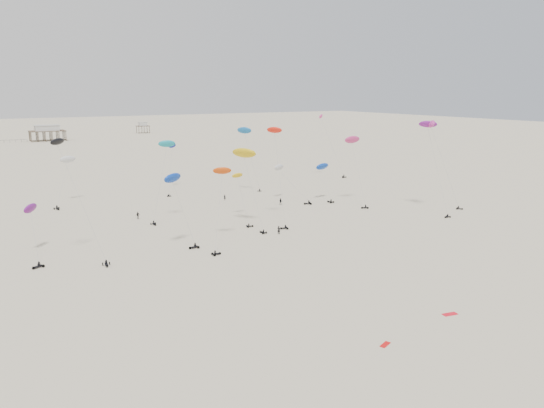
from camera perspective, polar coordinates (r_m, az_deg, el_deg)
ground_plane at (r=218.79m, az=-15.00°, el=3.55°), size 900.00×900.00×0.00m
pavilion_main at (r=363.02m, az=-23.01°, el=6.95°), size 21.00×13.00×9.80m
pavilion_small at (r=407.07m, az=-13.71°, el=7.92°), size 9.00×7.00×8.00m
rig_0 at (r=129.90m, az=-11.60°, el=4.21°), size 8.36×6.68×19.58m
rig_1 at (r=171.79m, az=-10.77°, el=4.97°), size 9.36×16.94×20.28m
rig_2 at (r=153.06m, az=1.70°, el=2.82°), size 5.55×15.09×14.69m
rig_3 at (r=103.48m, az=-20.10°, el=1.03°), size 7.64×13.70×23.74m
rig_4 at (r=146.04m, az=17.16°, el=7.06°), size 9.80×9.03×23.97m
rig_5 at (r=195.65m, az=6.20°, el=6.99°), size 7.11×12.21×23.13m
rig_6 at (r=159.57m, az=-21.36°, el=3.30°), size 8.83×13.99×16.25m
rig_7 at (r=109.77m, az=-5.56°, el=1.31°), size 9.91×13.36×18.52m
rig_8 at (r=123.34m, az=-2.86°, el=4.85°), size 5.77×14.56×19.34m
rig_9 at (r=126.97m, az=0.58°, el=5.01°), size 7.15×14.51×23.77m
rig_10 at (r=145.25m, az=16.71°, el=6.88°), size 6.79×14.87×24.61m
rig_11 at (r=130.18m, az=-3.35°, el=1.44°), size 5.99×14.37×15.86m
rig_12 at (r=111.28m, az=-24.37°, el=-1.94°), size 4.06×15.83×14.22m
rig_13 at (r=107.85m, az=-10.14°, el=1.13°), size 6.23×7.21×15.20m
rig_15 at (r=153.58m, az=5.58°, el=3.41°), size 5.59×8.85×11.13m
rig_16 at (r=164.94m, az=-2.78°, el=7.08°), size 6.86×6.27×20.26m
rig_17 at (r=151.04m, az=8.84°, el=5.74°), size 7.28×12.68×19.87m
spectator_0 at (r=117.47m, az=0.73°, el=-3.25°), size 0.92×0.96×2.19m
spectator_1 at (r=147.37m, az=0.94°, el=-0.07°), size 1.18×1.06×2.09m
spectator_2 at (r=135.21m, az=-14.22°, el=-1.56°), size 1.30×0.76×2.14m
spectator_3 at (r=153.88m, az=-5.11°, el=0.41°), size 0.82×0.69×1.91m
grounded_kite_a at (r=80.97m, az=18.59°, el=-11.19°), size 2.32×1.27×0.08m
grounded_kite_b at (r=70.06m, az=12.08°, el=-14.59°), size 1.93×1.32×0.07m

